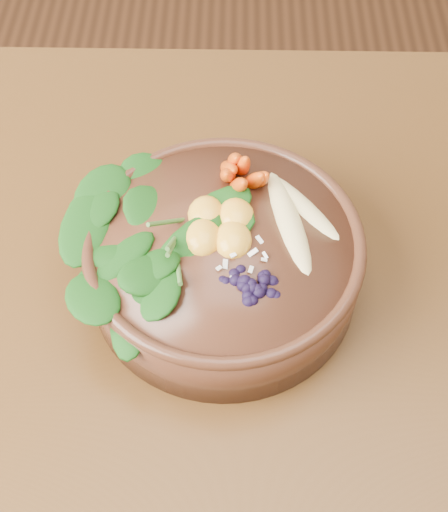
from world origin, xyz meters
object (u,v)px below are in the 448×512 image
Objects in this scene: carrot_cluster at (242,148)px; banana_halves at (297,205)px; stoneware_bowl at (224,262)px; mandarin_cluster at (219,217)px; blueberry_pile at (250,274)px; kale_heap at (162,197)px.

carrot_cluster is 0.49× the size of banana_halves.
stoneware_bowl is 0.09m from banana_halves.
banana_halves is at bearing -66.94° from carrot_cluster.
blueberry_pile reaches higher than mandarin_cluster.
blueberry_pile is at bearing -64.31° from stoneware_bowl.
carrot_cluster is (0.02, 0.08, 0.07)m from stoneware_bowl.
mandarin_cluster reaches higher than stoneware_bowl.
stoneware_bowl is 3.62× the size of carrot_cluster.
stoneware_bowl is 2.16× the size of blueberry_pile.
stoneware_bowl is 0.11m from carrot_cluster.
blueberry_pile is (0.01, -0.13, -0.02)m from carrot_cluster.
banana_halves is 1.78× the size of mandarin_cluster.
stoneware_bowl is 3.15× the size of mandarin_cluster.
kale_heap is 0.11m from blueberry_pile.
carrot_cluster is at bearing 73.02° from mandarin_cluster.
banana_halves is 0.07m from mandarin_cluster.
carrot_cluster is 0.07m from banana_halves.
stoneware_bowl is 0.07m from blueberry_pile.
blueberry_pile is (0.08, -0.08, -0.00)m from kale_heap.
kale_heap is 0.09m from carrot_cluster.
stoneware_bowl is at bearing -30.31° from kale_heap.
carrot_cluster reaches higher than blueberry_pile.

